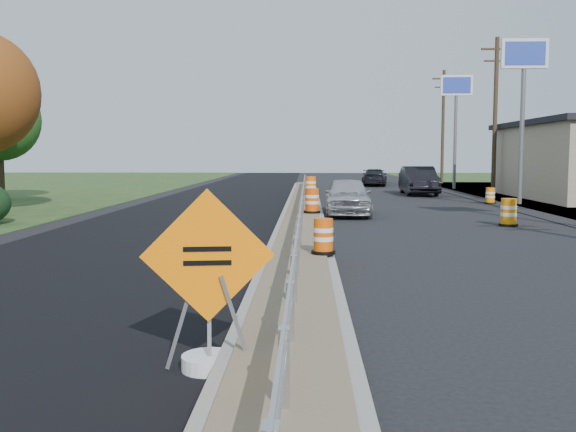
{
  "coord_description": "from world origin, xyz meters",
  "views": [
    {
      "loc": [
        0.2,
        -15.4,
        2.41
      ],
      "look_at": [
        -0.22,
        -1.7,
        1.1
      ],
      "focal_mm": 40.0,
      "sensor_mm": 36.0,
      "label": 1
    }
  ],
  "objects_px": {
    "barrel_shoulder_near": "(509,213)",
    "barrel_median_far": "(311,186)",
    "car_silver": "(348,196)",
    "barrel_shoulder_mid": "(490,196)",
    "barrel_median_near": "(323,237)",
    "barrel_median_mid": "(312,201)",
    "car_dark_mid": "(419,181)",
    "car_dark_far": "(375,177)",
    "caution_sign": "(209,325)"
  },
  "relations": [
    {
      "from": "barrel_shoulder_near",
      "to": "barrel_median_far",
      "type": "bearing_deg",
      "value": 116.93
    },
    {
      "from": "car_silver",
      "to": "barrel_shoulder_mid",
      "type": "bearing_deg",
      "value": 41.28
    },
    {
      "from": "barrel_shoulder_mid",
      "to": "car_silver",
      "type": "relative_size",
      "value": 0.18
    },
    {
      "from": "barrel_median_near",
      "to": "barrel_shoulder_near",
      "type": "relative_size",
      "value": 0.83
    },
    {
      "from": "barrel_median_near",
      "to": "barrel_shoulder_near",
      "type": "bearing_deg",
      "value": 50.24
    },
    {
      "from": "barrel_median_mid",
      "to": "barrel_shoulder_mid",
      "type": "xyz_separation_m",
      "value": [
        8.84,
        7.81,
        -0.29
      ]
    },
    {
      "from": "barrel_median_near",
      "to": "car_dark_mid",
      "type": "relative_size",
      "value": 0.15
    },
    {
      "from": "car_dark_mid",
      "to": "car_dark_far",
      "type": "xyz_separation_m",
      "value": [
        -1.51,
        11.05,
        -0.2
      ]
    },
    {
      "from": "barrel_median_near",
      "to": "barrel_median_far",
      "type": "height_order",
      "value": "barrel_median_far"
    },
    {
      "from": "barrel_median_near",
      "to": "car_silver",
      "type": "height_order",
      "value": "car_silver"
    },
    {
      "from": "barrel_median_near",
      "to": "barrel_median_far",
      "type": "relative_size",
      "value": 0.78
    },
    {
      "from": "barrel_median_near",
      "to": "barrel_shoulder_mid",
      "type": "height_order",
      "value": "barrel_median_near"
    },
    {
      "from": "barrel_shoulder_mid",
      "to": "car_dark_mid",
      "type": "xyz_separation_m",
      "value": [
        -2.29,
        7.15,
        0.47
      ]
    },
    {
      "from": "barrel_median_far",
      "to": "barrel_median_mid",
      "type": "bearing_deg",
      "value": -90.05
    },
    {
      "from": "barrel_shoulder_near",
      "to": "barrel_shoulder_mid",
      "type": "height_order",
      "value": "barrel_shoulder_near"
    },
    {
      "from": "barrel_shoulder_near",
      "to": "car_silver",
      "type": "distance_m",
      "value": 6.44
    },
    {
      "from": "barrel_median_mid",
      "to": "caution_sign",
      "type": "bearing_deg",
      "value": -94.25
    },
    {
      "from": "barrel_shoulder_near",
      "to": "car_dark_far",
      "type": "bearing_deg",
      "value": 93.25
    },
    {
      "from": "caution_sign",
      "to": "car_dark_far",
      "type": "xyz_separation_m",
      "value": [
        6.3,
        43.02,
        0.14
      ]
    },
    {
      "from": "barrel_shoulder_near",
      "to": "car_dark_mid",
      "type": "bearing_deg",
      "value": 90.3
    },
    {
      "from": "caution_sign",
      "to": "barrel_shoulder_near",
      "type": "height_order",
      "value": "caution_sign"
    },
    {
      "from": "barrel_median_mid",
      "to": "car_dark_far",
      "type": "xyz_separation_m",
      "value": [
        5.03,
        26.01,
        -0.01
      ]
    },
    {
      "from": "barrel_median_near",
      "to": "car_silver",
      "type": "distance_m",
      "value": 11.61
    },
    {
      "from": "car_dark_far",
      "to": "barrel_median_near",
      "type": "bearing_deg",
      "value": 90.07
    },
    {
      "from": "caution_sign",
      "to": "car_dark_far",
      "type": "distance_m",
      "value": 43.48
    },
    {
      "from": "barrel_shoulder_mid",
      "to": "caution_sign",
      "type": "bearing_deg",
      "value": -112.14
    },
    {
      "from": "barrel_shoulder_near",
      "to": "car_dark_mid",
      "type": "xyz_separation_m",
      "value": [
        -0.09,
        17.15,
        0.4
      ]
    },
    {
      "from": "caution_sign",
      "to": "barrel_shoulder_mid",
      "type": "height_order",
      "value": "caution_sign"
    },
    {
      "from": "car_silver",
      "to": "barrel_median_far",
      "type": "bearing_deg",
      "value": 100.06
    },
    {
      "from": "barrel_median_mid",
      "to": "barrel_median_far",
      "type": "distance_m",
      "value": 10.85
    },
    {
      "from": "caution_sign",
      "to": "car_dark_far",
      "type": "height_order",
      "value": "caution_sign"
    },
    {
      "from": "barrel_median_mid",
      "to": "barrel_shoulder_mid",
      "type": "relative_size",
      "value": 1.16
    },
    {
      "from": "caution_sign",
      "to": "car_silver",
      "type": "bearing_deg",
      "value": 74.21
    },
    {
      "from": "barrel_median_near",
      "to": "barrel_median_mid",
      "type": "height_order",
      "value": "barrel_median_mid"
    },
    {
      "from": "caution_sign",
      "to": "barrel_shoulder_mid",
      "type": "bearing_deg",
      "value": 60.32
    },
    {
      "from": "car_dark_mid",
      "to": "barrel_median_far",
      "type": "bearing_deg",
      "value": -147.09
    },
    {
      "from": "car_silver",
      "to": "barrel_median_mid",
      "type": "bearing_deg",
      "value": -130.56
    },
    {
      "from": "barrel_shoulder_mid",
      "to": "car_silver",
      "type": "distance_m",
      "value": 9.66
    },
    {
      "from": "car_silver",
      "to": "car_dark_far",
      "type": "relative_size",
      "value": 0.98
    },
    {
      "from": "car_dark_far",
      "to": "car_silver",
      "type": "bearing_deg",
      "value": 89.36
    },
    {
      "from": "caution_sign",
      "to": "barrel_median_far",
      "type": "relative_size",
      "value": 2.04
    },
    {
      "from": "barrel_median_near",
      "to": "barrel_median_mid",
      "type": "distance_m",
      "value": 9.95
    },
    {
      "from": "car_silver",
      "to": "car_dark_far",
      "type": "xyz_separation_m",
      "value": [
        3.6,
        24.41,
        -0.1
      ]
    },
    {
      "from": "barrel_median_near",
      "to": "car_dark_mid",
      "type": "bearing_deg",
      "value": 75.67
    },
    {
      "from": "caution_sign",
      "to": "car_silver",
      "type": "xyz_separation_m",
      "value": [
        2.7,
        18.62,
        0.24
      ]
    },
    {
      "from": "barrel_median_far",
      "to": "barrel_shoulder_mid",
      "type": "height_order",
      "value": "barrel_median_far"
    },
    {
      "from": "barrel_shoulder_mid",
      "to": "barrel_median_far",
      "type": "bearing_deg",
      "value": 160.98
    },
    {
      "from": "barrel_shoulder_mid",
      "to": "car_silver",
      "type": "bearing_deg",
      "value": -140.02
    },
    {
      "from": "barrel_shoulder_near",
      "to": "barrel_median_near",
      "type": "bearing_deg",
      "value": -129.76
    },
    {
      "from": "barrel_median_near",
      "to": "barrel_median_mid",
      "type": "xyz_separation_m",
      "value": [
        -0.19,
        9.94,
        0.07
      ]
    }
  ]
}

